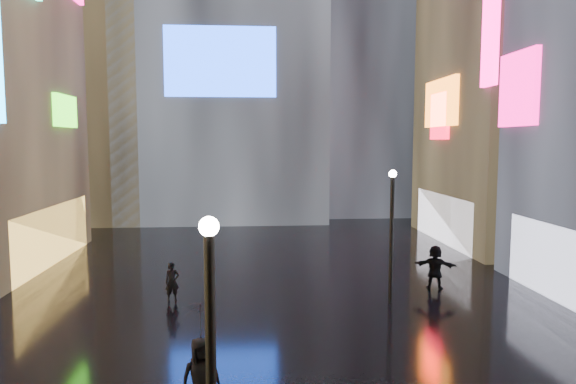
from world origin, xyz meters
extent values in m
plane|color=black|center=(0.00, 20.00, 0.00)|extent=(140.00, 140.00, 0.00)
cube|color=#FFC659|center=(-11.10, 26.00, 1.50)|extent=(0.20, 10.00, 3.00)
cube|color=#3AD517|center=(-10.85, 27.82, 7.91)|extent=(0.25, 3.00, 1.71)
cube|color=white|center=(11.10, 17.00, 1.50)|extent=(0.20, 9.00, 3.00)
cube|color=#ED0B74|center=(10.85, 21.12, 8.58)|extent=(0.25, 2.99, 3.26)
cube|color=black|center=(16.00, 30.00, 14.00)|extent=(10.00, 12.00, 28.00)
cube|color=white|center=(11.10, 30.00, 1.50)|extent=(0.20, 9.00, 3.00)
cube|color=orange|center=(10.85, 30.32, 8.66)|extent=(0.25, 4.92, 2.91)
cube|color=red|center=(10.85, 30.44, 7.84)|extent=(0.25, 2.63, 2.87)
cube|color=#194CFF|center=(-3.00, 36.90, 12.00)|extent=(8.00, 0.20, 5.00)
cube|color=black|center=(9.00, 46.00, 17.00)|extent=(12.00, 12.00, 34.00)
cube|color=black|center=(-14.00, 42.00, 13.00)|extent=(10.00, 10.00, 26.00)
sphere|color=white|center=(-1.56, 6.48, 5.05)|extent=(0.30, 0.30, 0.30)
cylinder|color=black|center=(4.49, 18.29, 2.50)|extent=(0.16, 0.16, 5.00)
sphere|color=white|center=(4.49, 18.29, 5.05)|extent=(0.30, 0.30, 0.30)
imported|color=black|center=(-2.11, 10.43, 0.92)|extent=(1.04, 0.84, 1.85)
imported|color=black|center=(6.88, 19.97, 0.95)|extent=(1.84, 1.19, 1.90)
imported|color=black|center=(-4.04, 19.13, 0.77)|extent=(0.66, 0.56, 1.55)
imported|color=black|center=(-2.11, 10.43, 2.26)|extent=(1.27, 1.28, 0.82)
camera|label=1|loc=(-0.97, -0.89, 6.27)|focal=32.00mm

